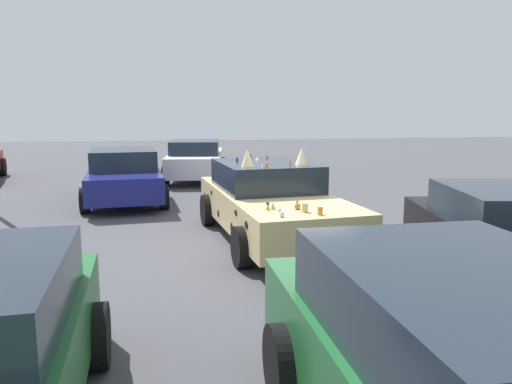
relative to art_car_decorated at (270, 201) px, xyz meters
name	(u,v)px	position (x,y,z in m)	size (l,w,h in m)	color
ground_plane	(272,239)	(-0.10, -0.01, -0.71)	(60.00, 60.00, 0.00)	#47474C
art_car_decorated	(270,201)	(0.00, 0.00, 0.00)	(4.83, 2.48, 1.70)	#D8BC7F
parked_sedan_near_right	(124,175)	(4.31, 3.03, -0.02)	(4.38, 2.32, 1.36)	navy
parked_sedan_row_back_far	(196,160)	(8.12, 1.00, -0.03)	(4.66, 2.34, 1.35)	white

